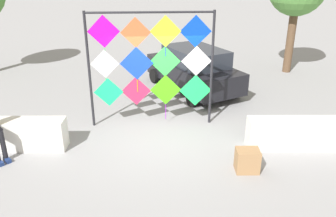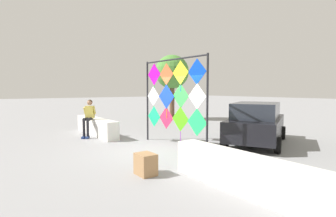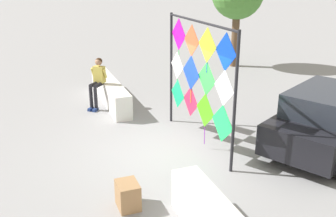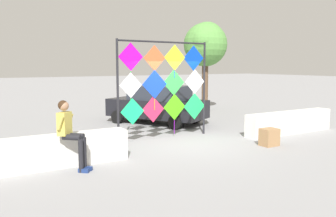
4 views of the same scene
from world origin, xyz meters
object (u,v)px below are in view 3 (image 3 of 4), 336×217
object	(u,v)px
parked_car	(327,118)
cardboard_box_large	(128,195)
kite_display_rack	(199,73)
seated_vendor	(97,79)

from	to	relation	value
parked_car	cardboard_box_large	size ratio (longest dim) A/B	8.38
kite_display_rack	parked_car	xyz separation A→B (m)	(1.36, 2.87, -1.08)
seated_vendor	parked_car	size ratio (longest dim) A/B	0.37
parked_car	cardboard_box_large	world-z (taller)	parked_car
kite_display_rack	cardboard_box_large	world-z (taller)	kite_display_rack
seated_vendor	cardboard_box_large	xyz separation A→B (m)	(5.76, -0.58, -0.70)
kite_display_rack	seated_vendor	xyz separation A→B (m)	(-3.61, -1.85, -0.91)
kite_display_rack	parked_car	bearing A→B (deg)	64.60
seated_vendor	cardboard_box_large	size ratio (longest dim) A/B	3.11
seated_vendor	parked_car	world-z (taller)	seated_vendor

